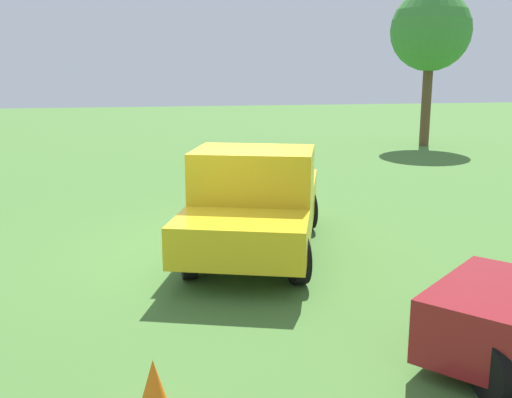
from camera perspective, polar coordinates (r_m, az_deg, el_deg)
ground_plane at (r=10.09m, az=-3.66°, el=-5.23°), size 80.00×80.00×0.00m
pickup_truck at (r=9.90m, az=-0.09°, el=-0.03°), size 5.12×3.34×1.79m
tree_back_right at (r=24.94m, az=16.54°, el=15.25°), size 3.14×3.14×6.09m
traffic_cone at (r=5.62m, az=-9.86°, el=-17.56°), size 0.32×0.32×0.55m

